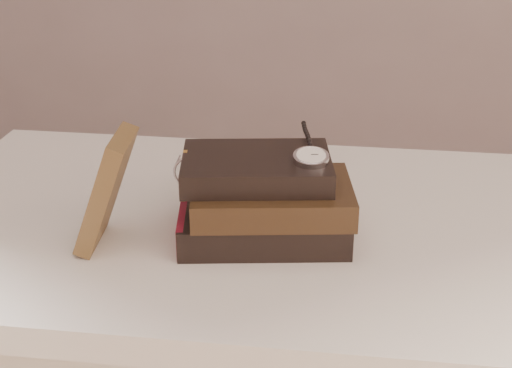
# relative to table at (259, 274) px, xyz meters

# --- Properties ---
(table) EXTENTS (1.00, 0.60, 0.75)m
(table) POSITION_rel_table_xyz_m (0.00, 0.00, 0.00)
(table) COLOR silver
(table) RESTS_ON ground
(book_stack) EXTENTS (0.25, 0.19, 0.11)m
(book_stack) POSITION_rel_table_xyz_m (0.01, -0.05, 0.14)
(book_stack) COLOR black
(book_stack) RESTS_ON table
(journal) EXTENTS (0.08, 0.10, 0.15)m
(journal) POSITION_rel_table_xyz_m (-0.18, -0.10, 0.17)
(journal) COLOR #422F19
(journal) RESTS_ON table
(pocket_watch) EXTENTS (0.05, 0.15, 0.02)m
(pocket_watch) POSITION_rel_table_xyz_m (0.07, -0.05, 0.21)
(pocket_watch) COLOR silver
(pocket_watch) RESTS_ON book_stack
(eyeglasses) EXTENTS (0.11, 0.12, 0.04)m
(eyeglasses) POSITION_rel_table_xyz_m (-0.08, 0.01, 0.16)
(eyeglasses) COLOR silver
(eyeglasses) RESTS_ON book_stack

